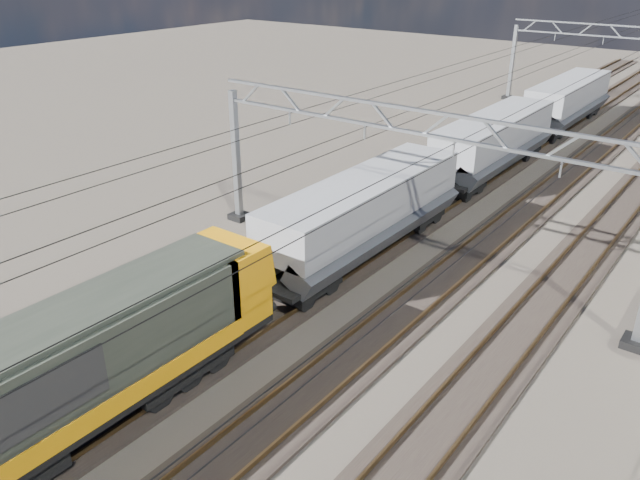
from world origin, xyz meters
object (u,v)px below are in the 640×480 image
Objects in this scene: hopper_wagon_lead at (365,211)px; hopper_wagon_mid at (494,140)px; catenary_gantry_mid at (404,185)px; hopper_wagon_third at (568,99)px; catenary_gantry_far at (624,66)px.

hopper_wagon_lead is 14.20m from hopper_wagon_mid.
catenary_gantry_mid is 1.53× the size of hopper_wagon_third.
catenary_gantry_mid is at bearing -86.00° from hopper_wagon_third.
catenary_gantry_far reaches higher than hopper_wagon_mid.
catenary_gantry_far is at bearing 86.80° from hopper_wagon_lead.
catenary_gantry_mid reaches higher than hopper_wagon_lead.
hopper_wagon_lead and hopper_wagon_third have the same top height.
hopper_wagon_third is at bearing -105.12° from catenary_gantry_far.
hopper_wagon_mid and hopper_wagon_third have the same top height.
hopper_wagon_mid is (0.00, 14.20, 0.00)m from hopper_wagon_lead.
hopper_wagon_lead is 1.00× the size of hopper_wagon_mid.
catenary_gantry_mid is 28.72m from hopper_wagon_third.
hopper_wagon_lead is 1.00× the size of hopper_wagon_third.
hopper_wagon_lead is 28.40m from hopper_wagon_third.
hopper_wagon_lead is at bearing -93.20° from catenary_gantry_far.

